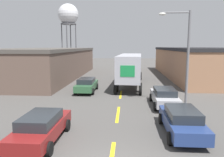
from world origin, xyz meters
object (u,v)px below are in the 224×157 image
at_px(parked_car_right_near, 182,120).
at_px(street_lamp, 184,51).
at_px(parked_car_left_near, 42,127).
at_px(semi_truck, 131,67).
at_px(parked_car_left_far, 87,85).
at_px(parked_car_right_mid, 164,96).
at_px(water_tower, 68,15).

relative_size(parked_car_right_near, street_lamp, 0.63).
relative_size(parked_car_right_near, parked_car_left_near, 1.00).
height_order(semi_truck, parked_car_left_far, semi_truck).
height_order(parked_car_left_far, parked_car_right_mid, same).
distance_m(semi_truck, parked_car_left_far, 6.62).
distance_m(semi_truck, water_tower, 42.60).
distance_m(parked_car_right_mid, street_lamp, 3.86).
relative_size(parked_car_left_far, parked_car_left_near, 1.00).
bearing_deg(parked_car_right_near, water_tower, 111.12).
relative_size(parked_car_left_far, water_tower, 0.28).
distance_m(water_tower, street_lamp, 51.99).
bearing_deg(water_tower, parked_car_left_near, -76.43).
bearing_deg(semi_truck, water_tower, 118.83).
relative_size(parked_car_right_near, parked_car_left_far, 1.00).
bearing_deg(parked_car_left_far, parked_car_left_near, -90.00).
height_order(water_tower, street_lamp, water_tower).
bearing_deg(water_tower, street_lamp, -65.01).
bearing_deg(semi_truck, parked_car_left_near, -102.17).
xyz_separation_m(water_tower, street_lamp, (21.61, -46.36, -9.31)).
xyz_separation_m(semi_truck, water_tower, (-17.60, 37.09, 11.39)).
height_order(parked_car_left_far, parked_car_left_near, same).
xyz_separation_m(semi_truck, parked_car_left_near, (-4.64, -16.60, -1.50)).
bearing_deg(water_tower, semi_truck, -64.62).
bearing_deg(semi_truck, parked_car_right_mid, -71.28).
relative_size(semi_truck, water_tower, 0.78).
height_order(parked_car_right_mid, street_lamp, street_lamp).
bearing_deg(water_tower, parked_car_right_near, -68.88).
height_order(parked_car_right_mid, parked_car_left_near, same).
distance_m(parked_car_right_near, parked_car_right_mid, 5.71).
xyz_separation_m(semi_truck, street_lamp, (4.01, -9.28, 2.09)).
relative_size(semi_truck, parked_car_left_far, 2.80).
bearing_deg(parked_car_right_mid, semi_truck, 105.28).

